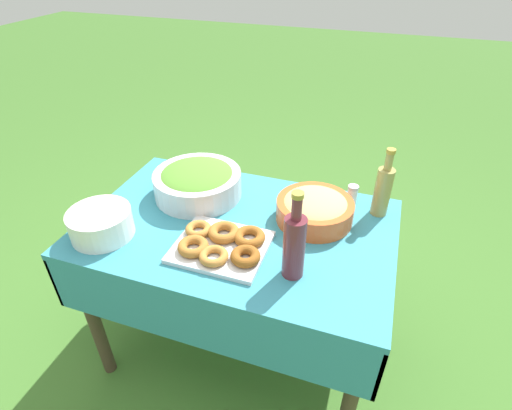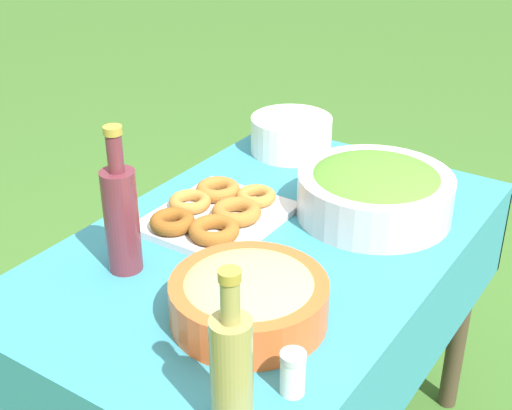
{
  "view_description": "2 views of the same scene",
  "coord_description": "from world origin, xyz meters",
  "px_view_note": "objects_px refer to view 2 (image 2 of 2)",
  "views": [
    {
      "loc": [
        -0.43,
        1.05,
        1.56
      ],
      "look_at": [
        -0.06,
        -0.04,
        0.76
      ],
      "focal_mm": 28.0,
      "sensor_mm": 36.0,
      "label": 1
    },
    {
      "loc": [
        -1.09,
        -0.69,
        1.45
      ],
      "look_at": [
        -0.05,
        0.0,
        0.79
      ],
      "focal_mm": 50.0,
      "sensor_mm": 36.0,
      "label": 2
    }
  ],
  "objects_px": {
    "plate_stack": "(291,135)",
    "wine_bottle": "(121,216)",
    "olive_oil_bottle": "(232,369)",
    "pasta_bowl": "(249,296)",
    "salad_bowl": "(375,190)",
    "donut_platter": "(216,213)"
  },
  "relations": [
    {
      "from": "olive_oil_bottle",
      "to": "pasta_bowl",
      "type": "bearing_deg",
      "value": 28.66
    },
    {
      "from": "pasta_bowl",
      "to": "donut_platter",
      "type": "distance_m",
      "value": 0.36
    },
    {
      "from": "olive_oil_bottle",
      "to": "wine_bottle",
      "type": "distance_m",
      "value": 0.47
    },
    {
      "from": "plate_stack",
      "to": "olive_oil_bottle",
      "type": "xyz_separation_m",
      "value": [
        -0.89,
        -0.44,
        0.06
      ]
    },
    {
      "from": "salad_bowl",
      "to": "olive_oil_bottle",
      "type": "distance_m",
      "value": 0.7
    },
    {
      "from": "wine_bottle",
      "to": "donut_platter",
      "type": "bearing_deg",
      "value": -7.96
    },
    {
      "from": "plate_stack",
      "to": "olive_oil_bottle",
      "type": "bearing_deg",
      "value": -153.71
    },
    {
      "from": "donut_platter",
      "to": "plate_stack",
      "type": "relative_size",
      "value": 1.48
    },
    {
      "from": "pasta_bowl",
      "to": "salad_bowl",
      "type": "bearing_deg",
      "value": -1.85
    },
    {
      "from": "plate_stack",
      "to": "wine_bottle",
      "type": "distance_m",
      "value": 0.67
    },
    {
      "from": "salad_bowl",
      "to": "wine_bottle",
      "type": "height_order",
      "value": "wine_bottle"
    },
    {
      "from": "salad_bowl",
      "to": "pasta_bowl",
      "type": "distance_m",
      "value": 0.47
    },
    {
      "from": "plate_stack",
      "to": "wine_bottle",
      "type": "bearing_deg",
      "value": -177.67
    },
    {
      "from": "pasta_bowl",
      "to": "donut_platter",
      "type": "height_order",
      "value": "pasta_bowl"
    },
    {
      "from": "pasta_bowl",
      "to": "wine_bottle",
      "type": "distance_m",
      "value": 0.3
    },
    {
      "from": "donut_platter",
      "to": "olive_oil_bottle",
      "type": "height_order",
      "value": "olive_oil_bottle"
    },
    {
      "from": "salad_bowl",
      "to": "wine_bottle",
      "type": "relative_size",
      "value": 1.15
    },
    {
      "from": "donut_platter",
      "to": "plate_stack",
      "type": "bearing_deg",
      "value": 8.41
    },
    {
      "from": "salad_bowl",
      "to": "donut_platter",
      "type": "xyz_separation_m",
      "value": [
        -0.22,
        0.27,
        -0.04
      ]
    },
    {
      "from": "salad_bowl",
      "to": "olive_oil_bottle",
      "type": "height_order",
      "value": "olive_oil_bottle"
    },
    {
      "from": "plate_stack",
      "to": "salad_bowl",
      "type": "bearing_deg",
      "value": -121.12
    },
    {
      "from": "plate_stack",
      "to": "wine_bottle",
      "type": "height_order",
      "value": "wine_bottle"
    }
  ]
}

